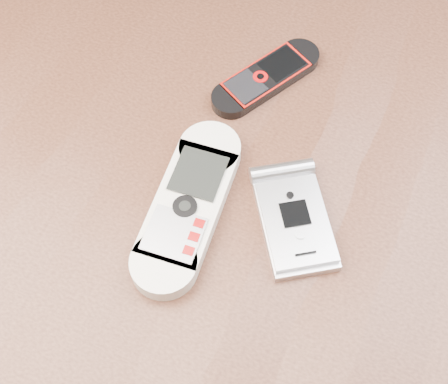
{
  "coord_description": "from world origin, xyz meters",
  "views": [
    {
      "loc": [
        0.11,
        -0.25,
        1.26
      ],
      "look_at": [
        0.01,
        0.0,
        0.76
      ],
      "focal_mm": 50.0,
      "sensor_mm": 36.0,
      "label": 1
    }
  ],
  "objects": [
    {
      "name": "nokia_white",
      "position": [
        -0.02,
        -0.03,
        0.76
      ],
      "size": [
        0.07,
        0.18,
        0.02
      ],
      "primitive_type": "cube",
      "rotation": [
        0.0,
        0.0,
        0.09
      ],
      "color": "silver",
      "rests_on": "table"
    },
    {
      "name": "table",
      "position": [
        0.0,
        0.0,
        0.64
      ],
      "size": [
        1.2,
        0.8,
        0.75
      ],
      "color": "black",
      "rests_on": "ground"
    },
    {
      "name": "ground",
      "position": [
        0.0,
        0.0,
        0.0
      ],
      "size": [
        4.0,
        4.0,
        0.0
      ],
      "primitive_type": "plane",
      "color": "#472B19",
      "rests_on": "ground"
    },
    {
      "name": "motorola_razr",
      "position": [
        0.07,
        -0.0,
        0.76
      ],
      "size": [
        0.11,
        0.13,
        0.02
      ],
      "primitive_type": "cube",
      "rotation": [
        0.0,
        0.0,
        0.59
      ],
      "color": "silver",
      "rests_on": "table"
    },
    {
      "name": "nokia_black_red",
      "position": [
        -0.01,
        0.14,
        0.76
      ],
      "size": [
        0.1,
        0.14,
        0.01
      ],
      "primitive_type": "cube",
      "rotation": [
        0.0,
        0.0,
        -0.5
      ],
      "color": "black",
      "rests_on": "table"
    }
  ]
}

